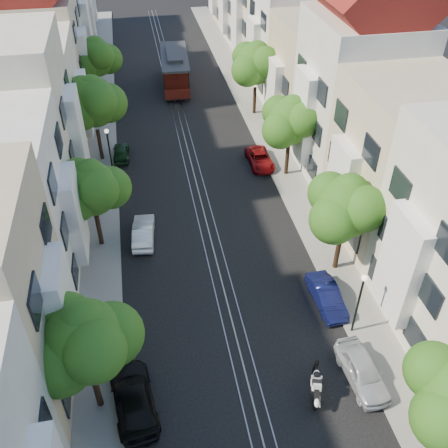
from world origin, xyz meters
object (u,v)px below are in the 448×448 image
tree_w_d (96,58)px  parked_car_e_mid (327,296)px  lamp_east (360,296)px  parked_car_w_far (121,152)px  parked_car_w_near (133,398)px  tree_w_a (85,343)px  parked_car_e_far (260,159)px  parked_car_w_mid (143,232)px  tree_w_b (92,190)px  tree_e_b (347,208)px  tree_e_c (291,122)px  sportbike_rider (316,384)px  tree_e_d (257,64)px  lamp_west (109,146)px  cable_car (175,68)px  tree_w_c (93,103)px  parked_car_e_near (362,371)px

tree_w_d → parked_car_e_mid: tree_w_d is taller
tree_w_d → lamp_east: 34.73m
lamp_east → parked_car_w_far: 24.23m
parked_car_w_near → parked_car_w_far: size_ratio=1.45×
tree_w_a → parked_car_e_far: bearing=57.5°
parked_car_w_mid → tree_w_b: bearing=6.7°
tree_e_b → parked_car_w_far: tree_e_b is taller
tree_e_b → tree_w_a: same height
tree_e_c → parked_car_e_far: 4.79m
tree_e_b → sportbike_rider: bearing=-117.1°
tree_e_d → lamp_west: tree_e_d is taller
cable_car → parked_car_w_far: 15.30m
tree_e_d → cable_car: tree_e_d is taller
sportbike_rider → cable_car: size_ratio=0.25×
parked_car_w_near → tree_e_b: bearing=-157.6°
tree_w_c → parked_car_e_near: (12.74, -23.89, -4.40)m
lamp_east → parked_car_w_far: bearing=119.6°
tree_w_a → parked_car_e_mid: (12.74, 4.27, -4.12)m
tree_e_b → lamp_east: (-0.96, -4.98, -1.89)m
parked_car_w_near → lamp_east: bearing=-176.1°
parked_car_e_near → parked_car_e_mid: size_ratio=1.05×
tree_w_a → parked_car_e_far: size_ratio=1.71×
tree_e_d → parked_car_w_mid: 21.00m
lamp_east → parked_car_e_far: (-0.80, 17.81, -2.30)m
tree_w_b → parked_car_w_far: tree_w_b is taller
tree_e_d → lamp_east: bearing=-92.0°
tree_w_c → tree_e_b: bearing=-48.0°
tree_w_b → parked_car_e_near: tree_w_b is taller
tree_w_d → cable_car: tree_w_d is taller
tree_w_a → parked_car_w_far: 23.44m
parked_car_w_mid → parked_car_w_far: bearing=-78.3°
parked_car_w_mid → parked_car_e_mid: bearing=147.5°
tree_w_d → lamp_east: size_ratio=1.57×
tree_w_a → lamp_east: 13.72m
tree_w_b → sportbike_rider: bearing=-52.5°
lamp_east → tree_w_d: bearing=112.8°
parked_car_w_near → parked_car_w_far: parked_car_w_near is taller
tree_e_b → parked_car_w_near: 15.34m
tree_w_d → parked_car_e_near: size_ratio=1.66×
tree_e_c → parked_car_w_near: bearing=-125.1°
tree_w_a → parked_car_w_near: 4.34m
tree_w_d → parked_car_e_far: (12.64, -14.16, -4.06)m
lamp_west → parked_car_w_mid: 8.48m
tree_e_d → parked_car_e_near: bearing=-93.2°
tree_w_a → tree_w_d: bearing=90.0°
tree_e_b → parked_car_w_near: (-12.86, -7.32, -4.05)m
tree_w_a → parked_car_w_mid: bearing=77.2°
parked_car_e_mid → lamp_west: bearing=124.3°
tree_e_d → lamp_east: size_ratio=1.65×
cable_car → parked_car_e_far: (5.00, -17.13, -1.46)m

